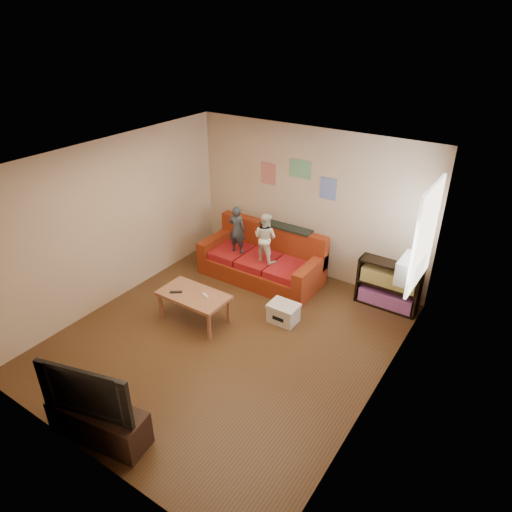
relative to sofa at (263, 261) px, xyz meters
The scene contains 17 objects.
room_shell 2.17m from the sofa, 73.90° to the right, with size 4.52×5.02×2.72m.
sofa is the anchor object (origin of this frame).
child_a 0.76m from the sofa, 158.81° to the right, with size 0.32×0.21×0.89m, color #2D343C.
child_b 0.63m from the sofa, 49.89° to the right, with size 0.44×0.34×0.90m, color silver.
coffee_table 1.76m from the sofa, 95.36° to the right, with size 1.09×0.60×0.49m.
remote 1.92m from the sofa, 102.48° to the right, with size 0.19×0.05×0.02m, color black.
game_controller 1.71m from the sofa, 88.79° to the right, with size 0.14×0.04×0.03m, color silver.
bookshelf 2.25m from the sofa, ahead, with size 1.01×0.30×0.81m.
window 3.06m from the sofa, ahead, with size 0.04×1.08×1.48m, color white.
ac_unit 2.74m from the sofa, ahead, with size 0.28×0.55×0.35m, color #B7B2A3.
artwork_left 1.60m from the sofa, 116.33° to the left, with size 0.30×0.01×0.40m, color #D87266.
artwork_center 1.78m from the sofa, 62.74° to the left, with size 0.42×0.01×0.32m, color #72B27F.
artwork_right 1.76m from the sofa, 36.13° to the left, with size 0.30×0.01×0.38m, color #727FCC.
file_box 1.44m from the sofa, 44.34° to the right, with size 0.46×0.35×0.32m.
tv_stand 4.11m from the sofa, 84.28° to the right, with size 1.19×0.40×0.45m, color #311F18.
television 4.14m from the sofa, 84.28° to the right, with size 1.13×0.15×0.65m, color black.
tissue 1.57m from the sofa, 46.65° to the right, with size 0.09×0.09×0.09m, color silver.
Camera 1 is at (3.40, -4.32, 4.35)m, focal length 32.00 mm.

